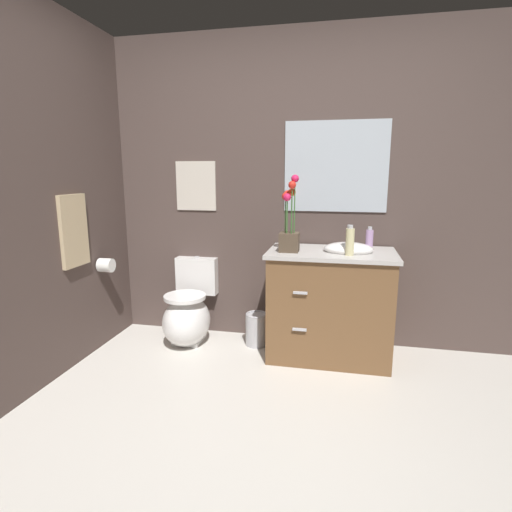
# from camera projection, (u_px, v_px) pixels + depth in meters

# --- Properties ---
(ground_plane) EXTENTS (10.07, 10.07, 0.00)m
(ground_plane) POSITION_uv_depth(u_px,v_px,m) (250.00, 468.00, 1.96)
(ground_plane) COLOR beige
(wall_back) EXTENTS (4.70, 0.05, 2.50)m
(wall_back) POSITION_uv_depth(u_px,v_px,m) (319.00, 192.00, 3.26)
(wall_back) COLOR #4C3D38
(wall_back) RESTS_ON ground_plane
(wall_left) EXTENTS (0.05, 4.58, 2.50)m
(wall_left) POSITION_uv_depth(u_px,v_px,m) (23.00, 198.00, 2.49)
(wall_left) COLOR #4C3D38
(wall_left) RESTS_ON ground_plane
(toilet) EXTENTS (0.38, 0.59, 0.69)m
(toilet) POSITION_uv_depth(u_px,v_px,m) (188.00, 314.00, 3.38)
(toilet) COLOR white
(toilet) RESTS_ON ground_plane
(vanity_cabinet) EXTENTS (0.94, 0.56, 1.01)m
(vanity_cabinet) POSITION_uv_depth(u_px,v_px,m) (330.00, 303.00, 3.09)
(vanity_cabinet) COLOR brown
(vanity_cabinet) RESTS_ON ground_plane
(flower_vase) EXTENTS (0.14, 0.14, 0.56)m
(flower_vase) POSITION_uv_depth(u_px,v_px,m) (289.00, 228.00, 2.96)
(flower_vase) COLOR #4C3D2D
(flower_vase) RESTS_ON vanity_cabinet
(soap_bottle) EXTENTS (0.06, 0.06, 0.21)m
(soap_bottle) POSITION_uv_depth(u_px,v_px,m) (350.00, 241.00, 2.83)
(soap_bottle) COLOR beige
(soap_bottle) RESTS_ON vanity_cabinet
(lotion_bottle) EXTENTS (0.06, 0.06, 0.17)m
(lotion_bottle) POSITION_uv_depth(u_px,v_px,m) (369.00, 239.00, 3.05)
(lotion_bottle) COLOR #B28CBF
(lotion_bottle) RESTS_ON vanity_cabinet
(trash_bin) EXTENTS (0.18, 0.18, 0.27)m
(trash_bin) POSITION_uv_depth(u_px,v_px,m) (257.00, 329.00, 3.35)
(trash_bin) COLOR #B7B7BC
(trash_bin) RESTS_ON ground_plane
(wall_poster) EXTENTS (0.35, 0.01, 0.41)m
(wall_poster) POSITION_uv_depth(u_px,v_px,m) (196.00, 186.00, 3.43)
(wall_poster) COLOR beige
(wall_mirror) EXTENTS (0.80, 0.01, 0.70)m
(wall_mirror) POSITION_uv_depth(u_px,v_px,m) (336.00, 167.00, 3.16)
(wall_mirror) COLOR #B2BCC6
(hanging_towel) EXTENTS (0.03, 0.28, 0.52)m
(hanging_towel) POSITION_uv_depth(u_px,v_px,m) (74.00, 231.00, 2.91)
(hanging_towel) COLOR tan
(toilet_paper_roll) EXTENTS (0.11, 0.11, 0.11)m
(toilet_paper_roll) POSITION_uv_depth(u_px,v_px,m) (106.00, 265.00, 3.23)
(toilet_paper_roll) COLOR white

